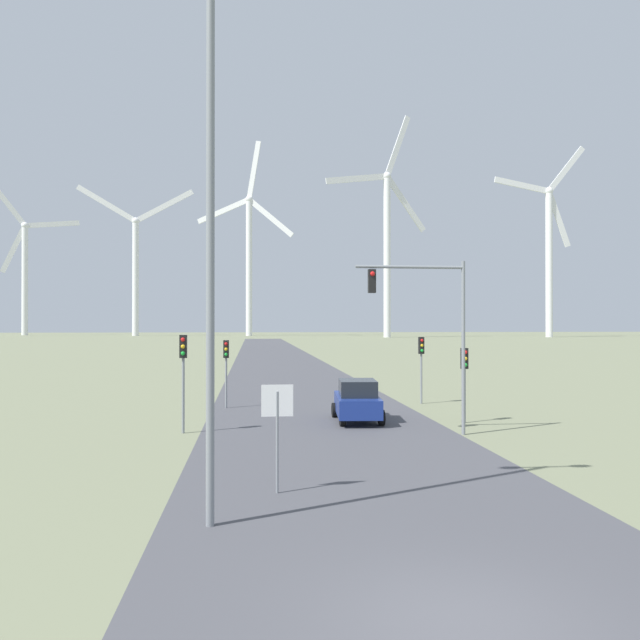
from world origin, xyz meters
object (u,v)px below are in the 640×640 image
Objects in this scene: wind_turbine_far_right at (549,248)px; traffic_light_post_near_left at (183,361)px; traffic_light_post_near_right at (465,368)px; wind_turbine_center at (249,252)px; car_approaching at (357,401)px; stop_sign_near at (277,417)px; traffic_light_post_mid_left at (226,358)px; wind_turbine_far_left at (25,266)px; traffic_light_post_mid_right at (421,355)px; wind_turbine_right at (387,238)px; streetlamp at (210,165)px; wind_turbine_left at (136,262)px; traffic_light_mast_overhead at (428,313)px.

traffic_light_post_near_left is at bearing -120.46° from wind_turbine_far_right.
traffic_light_post_near_right is 196.19m from wind_turbine_center.
traffic_light_post_near_right is 4.87m from car_approaching.
traffic_light_post_near_right is (8.50, 10.31, 0.45)m from stop_sign_near.
traffic_light_post_mid_left is 0.06× the size of wind_turbine_far_right.
car_approaching is at bearing -118.87° from wind_turbine_far_right.
traffic_light_post_near_left is 230.90m from wind_turbine_far_left.
traffic_light_post_mid_left is 10.34m from traffic_light_post_mid_right.
wind_turbine_center reaches higher than wind_turbine_far_left.
wind_turbine_center is 52.09m from wind_turbine_right.
streetlamp is at bearing -88.64° from traffic_light_post_mid_left.
wind_turbine_right reaches higher than wind_turbine_center.
traffic_light_post_mid_right is 0.84× the size of car_approaching.
wind_turbine_center is (39.58, -3.68, 3.84)m from wind_turbine_left.
traffic_light_post_mid_left is 185.57m from wind_turbine_far_right.
traffic_light_post_mid_left is at bearing 132.85° from traffic_light_mast_overhead.
wind_turbine_left is (-38.09, 198.99, 22.97)m from traffic_light_post_near_left.
stop_sign_near is (1.52, 2.40, -5.73)m from streetlamp.
traffic_light_post_near_left is at bearing -100.74° from traffic_light_post_mid_left.
wind_turbine_far_left reaches higher than streetlamp.
wind_turbine_far_right is (84.80, 163.01, 26.16)m from traffic_light_post_near_right.
traffic_light_post_mid_right is at bearing -65.95° from wind_turbine_far_left.
wind_turbine_far_right reaches higher than car_approaching.
traffic_light_post_near_left reaches higher than traffic_light_post_mid_left.
wind_turbine_center reaches higher than wind_turbine_left.
traffic_light_mast_overhead is at bearing -101.82° from wind_turbine_right.
stop_sign_near is 0.65× the size of car_approaching.
stop_sign_near is 213.42m from wind_turbine_left.
streetlamp is at bearing -118.35° from wind_turbine_far_right.
traffic_light_post_mid_left is (-10.45, 5.89, 0.16)m from traffic_light_post_near_right.
streetlamp is 19.30m from traffic_light_post_mid_left.
wind_turbine_right reaches higher than wind_turbine_left.
wind_turbine_far_right is at bearing -18.05° from wind_turbine_center.
stop_sign_near is 0.05× the size of wind_turbine_left.
streetlamp is at bearing -69.96° from wind_turbine_far_left.
wind_turbine_left reaches higher than traffic_light_mast_overhead.
wind_turbine_center reaches higher than traffic_light_post_mid_left.
traffic_light_mast_overhead reaches higher than traffic_light_post_near_left.
wind_turbine_center reaches higher than wind_turbine_far_right.
wind_turbine_far_left reaches higher than traffic_light_post_mid_right.
car_approaching is at bearing 120.16° from traffic_light_mast_overhead.
wind_turbine_right is at bearing 78.30° from traffic_light_post_mid_right.
stop_sign_near is at bearing -103.23° from wind_turbine_right.
traffic_light_post_mid_right is at bearing 51.46° from car_approaching.
wind_turbine_far_right is at bearing -1.69° from wind_turbine_right.
traffic_light_post_mid_right is 0.05× the size of wind_turbine_right.
wind_turbine_far_left is at bearing 111.57° from traffic_light_post_mid_left.
traffic_light_post_near_right is 0.05× the size of wind_turbine_far_right.
traffic_light_post_mid_left is 0.51× the size of traffic_light_mast_overhead.
traffic_light_post_mid_right is (8.37, 16.77, 0.70)m from stop_sign_near.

